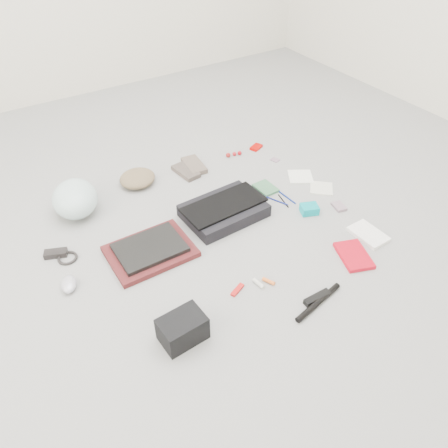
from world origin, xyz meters
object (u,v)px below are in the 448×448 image
bike_helmet (75,199)px  camera_bag (183,329)px  book_red (354,256)px  messenger_bag (224,211)px  accordion_wallet (309,209)px  laptop (150,248)px

bike_helmet → camera_bag: bike_helmet is taller
camera_bag → book_red: 0.89m
messenger_bag → bike_helmet: size_ratio=1.40×
messenger_bag → bike_helmet: bearing=142.8°
messenger_bag → camera_bag: bearing=-136.5°
bike_helmet → accordion_wallet: 1.22m
bike_helmet → camera_bag: (0.09, -1.00, -0.03)m
laptop → camera_bag: 0.51m
laptop → camera_bag: (-0.10, -0.50, 0.02)m
book_red → accordion_wallet: (0.05, 0.37, 0.01)m
camera_bag → bike_helmet: bearing=92.0°
accordion_wallet → camera_bag: bearing=-138.3°
laptop → bike_helmet: 0.53m
accordion_wallet → book_red: bearing=-75.0°
bike_helmet → book_red: size_ratio=1.49×
bike_helmet → camera_bag: size_ratio=1.65×
camera_bag → accordion_wallet: 1.00m
laptop → bike_helmet: (-0.19, 0.50, 0.05)m
messenger_bag → accordion_wallet: messenger_bag is taller
book_red → accordion_wallet: 0.37m
laptop → accordion_wallet: laptop is taller
book_red → camera_bag: bearing=-162.3°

